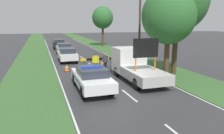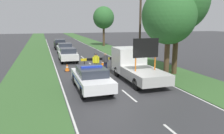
# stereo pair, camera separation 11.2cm
# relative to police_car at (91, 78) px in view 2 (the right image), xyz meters

# --- Properties ---
(ground_plane) EXTENTS (160.00, 160.00, 0.00)m
(ground_plane) POSITION_rel_police_car_xyz_m (1.86, -0.52, -0.80)
(ground_plane) COLOR #333335
(lane_markings) EXTENTS (7.36, 65.50, 0.01)m
(lane_markings) POSITION_rel_police_car_xyz_m (1.86, 14.28, -0.80)
(lane_markings) COLOR silver
(lane_markings) RESTS_ON ground
(grass_verge_left) EXTENTS (4.01, 120.00, 0.03)m
(grass_verge_left) POSITION_rel_police_car_xyz_m (-3.87, 19.48, -0.79)
(grass_verge_left) COLOR #38602D
(grass_verge_left) RESTS_ON ground
(grass_verge_right) EXTENTS (4.01, 120.00, 0.03)m
(grass_verge_right) POSITION_rel_police_car_xyz_m (7.60, 19.48, -0.79)
(grass_verge_right) COLOR #38602D
(grass_verge_right) RESTS_ON ground
(police_car) EXTENTS (1.92, 4.97, 1.60)m
(police_car) POSITION_rel_police_car_xyz_m (0.00, 0.00, 0.00)
(police_car) COLOR white
(police_car) RESTS_ON ground
(work_truck) EXTENTS (2.23, 5.99, 3.24)m
(work_truck) POSITION_rel_police_car_xyz_m (3.73, 1.68, 0.31)
(work_truck) COLOR white
(work_truck) RESTS_ON ground
(road_barrier) EXTENTS (3.20, 0.08, 1.11)m
(road_barrier) POSITION_rel_police_car_xyz_m (1.93, 5.83, 0.12)
(road_barrier) COLOR black
(road_barrier) RESTS_ON ground
(police_officer) EXTENTS (0.60, 0.38, 1.67)m
(police_officer) POSITION_rel_police_car_xyz_m (1.49, 4.86, 0.19)
(police_officer) COLOR #191E38
(police_officer) RESTS_ON ground
(pedestrian_civilian) EXTENTS (0.57, 0.36, 1.59)m
(pedestrian_civilian) POSITION_rel_police_car_xyz_m (2.46, 5.25, 0.13)
(pedestrian_civilian) COLOR #191E38
(pedestrian_civilian) RESTS_ON ground
(traffic_cone_near_police) EXTENTS (0.52, 0.52, 0.71)m
(traffic_cone_near_police) POSITION_rel_police_car_xyz_m (2.78, 7.32, -0.45)
(traffic_cone_near_police) COLOR black
(traffic_cone_near_police) RESTS_ON ground
(traffic_cone_centre_front) EXTENTS (0.46, 0.46, 0.64)m
(traffic_cone_centre_front) POSITION_rel_police_car_xyz_m (2.70, 6.43, -0.49)
(traffic_cone_centre_front) COLOR black
(traffic_cone_centre_front) RESTS_ON ground
(traffic_cone_near_truck) EXTENTS (0.47, 0.47, 0.65)m
(traffic_cone_near_truck) POSITION_rel_police_car_xyz_m (-0.86, 6.10, -0.48)
(traffic_cone_near_truck) COLOR black
(traffic_cone_near_truck) RESTS_ON ground
(queued_car_van_white) EXTENTS (1.84, 4.17, 1.51)m
(queued_car_van_white) POSITION_rel_police_car_xyz_m (-0.19, 11.08, -0.01)
(queued_car_van_white) COLOR silver
(queued_car_van_white) RESTS_ON ground
(queued_car_sedan_silver) EXTENTS (1.90, 4.48, 1.54)m
(queued_car_sedan_silver) POSITION_rel_police_car_xyz_m (0.06, 16.73, 0.00)
(queued_car_sedan_silver) COLOR #B2B2B7
(queued_car_sedan_silver) RESTS_ON ground
(queued_car_sedan_black) EXTENTS (1.77, 4.49, 1.57)m
(queued_car_sedan_black) POSITION_rel_police_car_xyz_m (-0.02, 23.77, 0.02)
(queued_car_sedan_black) COLOR black
(queued_car_sedan_black) RESTS_ON ground
(roadside_tree_near_left) EXTENTS (3.81, 3.81, 7.17)m
(roadside_tree_near_left) POSITION_rel_police_car_xyz_m (8.11, 25.81, 4.33)
(roadside_tree_near_left) COLOR #4C3823
(roadside_tree_near_left) RESTS_ON ground
(roadside_tree_near_right) EXTENTS (4.88, 4.88, 8.60)m
(roadside_tree_near_right) POSITION_rel_police_car_xyz_m (7.61, 2.24, 5.21)
(roadside_tree_near_right) COLOR #4C3823
(roadside_tree_near_right) RESTS_ON ground
(roadside_tree_mid_left) EXTENTS (4.06, 4.06, 6.90)m
(roadside_tree_mid_left) POSITION_rel_police_car_xyz_m (6.30, 1.35, 3.94)
(roadside_tree_mid_left) COLOR #4C3823
(roadside_tree_mid_left) RESTS_ON ground
(utility_pole) EXTENTS (1.20, 0.20, 8.21)m
(utility_pole) POSITION_rel_police_car_xyz_m (6.23, 6.20, 3.42)
(utility_pole) COLOR #473828
(utility_pole) RESTS_ON ground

